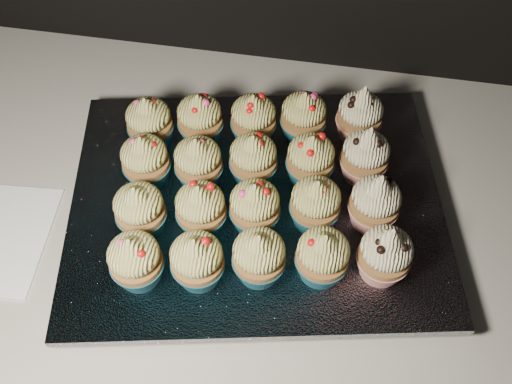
% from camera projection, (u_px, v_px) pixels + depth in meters
% --- Properties ---
extents(cabinet, '(2.40, 0.60, 0.86)m').
position_uv_depth(cabinet, '(333.00, 347.00, 1.15)').
color(cabinet, black).
rests_on(cabinet, ground).
extents(worktop, '(2.44, 0.64, 0.04)m').
position_uv_depth(worktop, '(369.00, 231.00, 0.78)').
color(worktop, silver).
rests_on(worktop, cabinet).
extents(baking_tray, '(0.50, 0.42, 0.02)m').
position_uv_depth(baking_tray, '(256.00, 209.00, 0.77)').
color(baking_tray, black).
rests_on(baking_tray, worktop).
extents(foil_lining, '(0.55, 0.47, 0.01)m').
position_uv_depth(foil_lining, '(256.00, 202.00, 0.75)').
color(foil_lining, silver).
rests_on(foil_lining, baking_tray).
extents(cupcake_0, '(0.06, 0.06, 0.08)m').
position_uv_depth(cupcake_0, '(136.00, 260.00, 0.65)').
color(cupcake_0, '#185E71').
rests_on(cupcake_0, foil_lining).
extents(cupcake_1, '(0.06, 0.06, 0.08)m').
position_uv_depth(cupcake_1, '(197.00, 260.00, 0.65)').
color(cupcake_1, '#185E71').
rests_on(cupcake_1, foil_lining).
extents(cupcake_2, '(0.06, 0.06, 0.08)m').
position_uv_depth(cupcake_2, '(259.00, 257.00, 0.65)').
color(cupcake_2, '#185E71').
rests_on(cupcake_2, foil_lining).
extents(cupcake_3, '(0.06, 0.06, 0.08)m').
position_uv_depth(cupcake_3, '(322.00, 256.00, 0.65)').
color(cupcake_3, '#185E71').
rests_on(cupcake_3, foil_lining).
extents(cupcake_4, '(0.06, 0.06, 0.10)m').
position_uv_depth(cupcake_4, '(385.00, 254.00, 0.65)').
color(cupcake_4, '#AF181C').
rests_on(cupcake_4, foil_lining).
extents(cupcake_5, '(0.06, 0.06, 0.08)m').
position_uv_depth(cupcake_5, '(140.00, 210.00, 0.69)').
color(cupcake_5, '#185E71').
rests_on(cupcake_5, foil_lining).
extents(cupcake_6, '(0.06, 0.06, 0.08)m').
position_uv_depth(cupcake_6, '(201.00, 209.00, 0.69)').
color(cupcake_6, '#185E71').
rests_on(cupcake_6, foil_lining).
extents(cupcake_7, '(0.06, 0.06, 0.08)m').
position_uv_depth(cupcake_7, '(255.00, 207.00, 0.69)').
color(cupcake_7, '#185E71').
rests_on(cupcake_7, foil_lining).
extents(cupcake_8, '(0.06, 0.06, 0.08)m').
position_uv_depth(cupcake_8, '(315.00, 204.00, 0.70)').
color(cupcake_8, '#185E71').
rests_on(cupcake_8, foil_lining).
extents(cupcake_9, '(0.06, 0.06, 0.10)m').
position_uv_depth(cupcake_9, '(375.00, 202.00, 0.69)').
color(cupcake_9, '#AF181C').
rests_on(cupcake_9, foil_lining).
extents(cupcake_10, '(0.06, 0.06, 0.08)m').
position_uv_depth(cupcake_10, '(146.00, 161.00, 0.74)').
color(cupcake_10, '#185E71').
rests_on(cupcake_10, foil_lining).
extents(cupcake_11, '(0.06, 0.06, 0.08)m').
position_uv_depth(cupcake_11, '(198.00, 163.00, 0.73)').
color(cupcake_11, '#185E71').
rests_on(cupcake_11, foil_lining).
extents(cupcake_12, '(0.06, 0.06, 0.08)m').
position_uv_depth(cupcake_12, '(253.00, 159.00, 0.74)').
color(cupcake_12, '#185E71').
rests_on(cupcake_12, foil_lining).
extents(cupcake_13, '(0.06, 0.06, 0.08)m').
position_uv_depth(cupcake_13, '(310.00, 160.00, 0.74)').
color(cupcake_13, '#185E71').
rests_on(cupcake_13, foil_lining).
extents(cupcake_14, '(0.06, 0.06, 0.10)m').
position_uv_depth(cupcake_14, '(365.00, 156.00, 0.74)').
color(cupcake_14, '#AF181C').
rests_on(cupcake_14, foil_lining).
extents(cupcake_15, '(0.06, 0.06, 0.08)m').
position_uv_depth(cupcake_15, '(149.00, 123.00, 0.77)').
color(cupcake_15, '#185E71').
rests_on(cupcake_15, foil_lining).
extents(cupcake_16, '(0.06, 0.06, 0.08)m').
position_uv_depth(cupcake_16, '(200.00, 119.00, 0.78)').
color(cupcake_16, '#185E71').
rests_on(cupcake_16, foil_lining).
extents(cupcake_17, '(0.06, 0.06, 0.08)m').
position_uv_depth(cupcake_17, '(253.00, 119.00, 0.78)').
color(cupcake_17, '#185E71').
rests_on(cupcake_17, foil_lining).
extents(cupcake_18, '(0.06, 0.06, 0.08)m').
position_uv_depth(cupcake_18, '(303.00, 117.00, 0.78)').
color(cupcake_18, '#185E71').
rests_on(cupcake_18, foil_lining).
extents(cupcake_19, '(0.06, 0.06, 0.10)m').
position_uv_depth(cupcake_19, '(360.00, 115.00, 0.78)').
color(cupcake_19, '#AF181C').
rests_on(cupcake_19, foil_lining).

